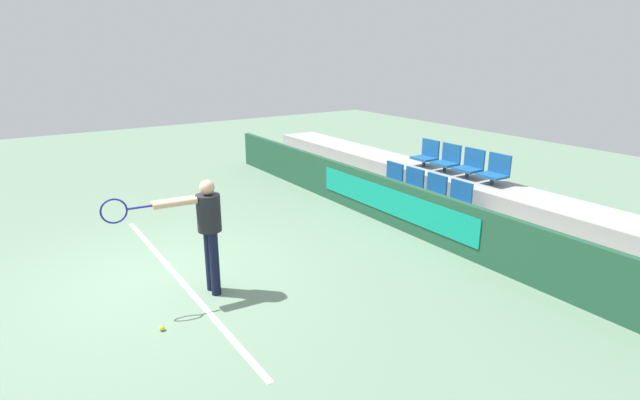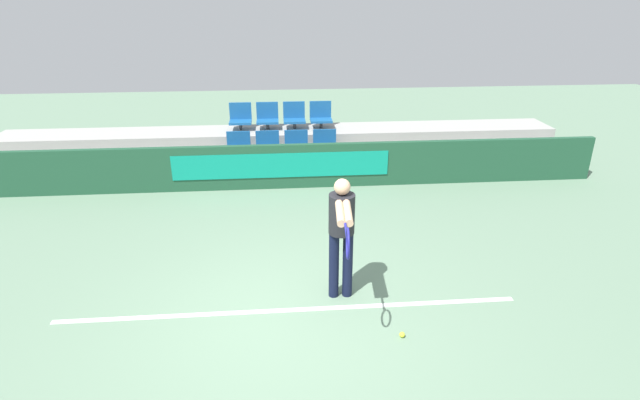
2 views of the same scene
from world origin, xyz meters
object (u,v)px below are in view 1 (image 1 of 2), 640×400
at_px(stadium_chair_5, 448,159).
at_px(stadium_chair_4, 427,154).
at_px(stadium_chair_2, 433,191).
at_px(stadium_chair_1, 411,184).
at_px(stadium_chair_6, 470,165).
at_px(stadium_chair_7, 495,171).
at_px(stadium_chair_3, 457,199).
at_px(stadium_chair_0, 391,178).
at_px(tennis_player, 205,225).
at_px(tennis_ball, 162,328).

bearing_deg(stadium_chair_5, stadium_chair_4, 180.00).
bearing_deg(stadium_chair_2, stadium_chair_1, 180.00).
bearing_deg(stadium_chair_1, stadium_chair_4, 120.59).
distance_m(stadium_chair_2, stadium_chair_5, 1.25).
height_order(stadium_chair_6, stadium_chair_7, same).
distance_m(stadium_chair_2, stadium_chair_4, 1.63).
bearing_deg(stadium_chair_3, stadium_chair_2, 180.00).
xyz_separation_m(stadium_chair_1, stadium_chair_5, (0.00, 1.02, 0.39)).
height_order(stadium_chair_0, stadium_chair_2, same).
relative_size(stadium_chair_2, stadium_chair_4, 1.00).
xyz_separation_m(stadium_chair_1, stadium_chair_3, (1.21, 0.00, 0.00)).
relative_size(stadium_chair_0, stadium_chair_1, 1.00).
distance_m(stadium_chair_7, tennis_player, 5.72).
xyz_separation_m(stadium_chair_3, tennis_ball, (0.37, -5.54, -0.61)).
distance_m(tennis_player, tennis_ball, 1.43).
height_order(stadium_chair_1, stadium_chair_5, stadium_chair_5).
bearing_deg(stadium_chair_3, stadium_chair_6, 120.59).
xyz_separation_m(stadium_chair_1, tennis_player, (0.96, -4.70, 0.36)).
relative_size(stadium_chair_0, tennis_ball, 8.74).
xyz_separation_m(stadium_chair_4, stadium_chair_6, (1.21, 0.00, 0.00)).
relative_size(stadium_chair_3, stadium_chair_4, 1.00).
distance_m(stadium_chair_3, tennis_player, 4.72).
bearing_deg(stadium_chair_7, stadium_chair_6, 180.00).
bearing_deg(stadium_chair_7, stadium_chair_3, -90.00).
bearing_deg(stadium_chair_0, stadium_chair_7, 29.42).
height_order(stadium_chair_1, tennis_player, tennis_player).
bearing_deg(stadium_chair_5, tennis_ball, -76.51).
relative_size(stadium_chair_4, tennis_player, 0.35).
bearing_deg(stadium_chair_0, stadium_chair_5, 59.41).
relative_size(stadium_chair_2, stadium_chair_7, 1.00).
bearing_deg(stadium_chair_4, stadium_chair_1, -59.41).
bearing_deg(stadium_chair_7, tennis_ball, -86.81).
bearing_deg(stadium_chair_6, stadium_chair_5, 180.00).
height_order(stadium_chair_0, stadium_chair_5, stadium_chair_5).
height_order(stadium_chair_3, tennis_player, tennis_player).
relative_size(stadium_chair_7, tennis_player, 0.35).
bearing_deg(stadium_chair_0, stadium_chair_4, 90.00).
bearing_deg(stadium_chair_2, stadium_chair_7, 59.41).
bearing_deg(stadium_chair_2, stadium_chair_5, 120.59).
height_order(stadium_chair_1, stadium_chair_2, same).
bearing_deg(tennis_ball, stadium_chair_0, 111.47).
xyz_separation_m(stadium_chair_4, stadium_chair_7, (1.81, 0.00, 0.00)).
bearing_deg(stadium_chair_1, stadium_chair_2, 0.00).
bearing_deg(stadium_chair_2, stadium_chair_6, 90.00).
height_order(stadium_chair_0, stadium_chair_7, stadium_chair_7).
distance_m(stadium_chair_4, stadium_chair_7, 1.81).
height_order(stadium_chair_7, tennis_player, tennis_player).
relative_size(stadium_chair_0, stadium_chair_4, 1.00).
bearing_deg(stadium_chair_2, stadium_chair_4, 139.77).
bearing_deg(tennis_ball, stadium_chair_7, 93.19).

